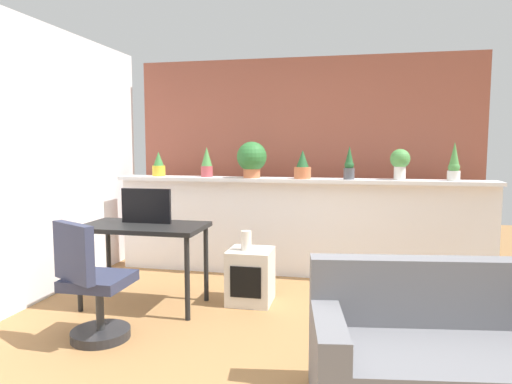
{
  "coord_description": "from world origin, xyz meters",
  "views": [
    {
      "loc": [
        0.6,
        -3.05,
        1.47
      ],
      "look_at": [
        -0.29,
        1.16,
        1.02
      ],
      "focal_mm": 32.37,
      "sensor_mm": 36.0,
      "label": 1
    }
  ],
  "objects": [
    {
      "name": "potted_plant_2",
      "position": [
        -0.51,
        1.94,
        1.31
      ],
      "size": [
        0.33,
        0.33,
        0.4
      ],
      "color": "#C66B42",
      "rests_on": "plant_shelf"
    },
    {
      "name": "office_chair",
      "position": [
        -1.28,
        -0.05,
        0.39
      ],
      "size": [
        0.52,
        0.52,
        0.91
      ],
      "color": "#262628",
      "rests_on": "ground"
    },
    {
      "name": "couch",
      "position": [
        1.17,
        -0.48,
        0.28
      ],
      "size": [
        1.65,
        0.98,
        0.8
      ],
      "color": "slate",
      "rests_on": "ground"
    },
    {
      "name": "desk",
      "position": [
        -1.23,
        0.74,
        0.67
      ],
      "size": [
        1.1,
        0.6,
        0.75
      ],
      "color": "black",
      "rests_on": "ground"
    },
    {
      "name": "tv_monitor",
      "position": [
        -1.24,
        0.82,
        0.91
      ],
      "size": [
        0.47,
        0.04,
        0.32
      ],
      "primitive_type": "cube",
      "color": "black",
      "rests_on": "desk"
    },
    {
      "name": "vase_on_shelf",
      "position": [
        -0.35,
        1.0,
        0.59
      ],
      "size": [
        0.1,
        0.1,
        0.18
      ],
      "primitive_type": "cylinder",
      "color": "silver",
      "rests_on": "side_cube_shelf"
    },
    {
      "name": "ground_plane",
      "position": [
        0.0,
        0.0,
        0.0
      ],
      "size": [
        12.0,
        12.0,
        0.0
      ],
      "primitive_type": "plane",
      "color": "#9E7042"
    },
    {
      "name": "potted_plant_0",
      "position": [
        -1.63,
        1.99,
        1.22
      ],
      "size": [
        0.15,
        0.15,
        0.28
      ],
      "color": "gold",
      "rests_on": "plant_shelf"
    },
    {
      "name": "potted_plant_6",
      "position": [
        1.6,
        1.96,
        1.27
      ],
      "size": [
        0.13,
        0.13,
        0.4
      ],
      "color": "silver",
      "rests_on": "plant_shelf"
    },
    {
      "name": "plant_shelf",
      "position": [
        0.0,
        1.96,
        1.08
      ],
      "size": [
        4.12,
        0.32,
        0.04
      ],
      "primitive_type": "cube",
      "color": "white",
      "rests_on": "divider_wall"
    },
    {
      "name": "side_wall_left",
      "position": [
        -2.31,
        0.4,
        1.3
      ],
      "size": [
        0.12,
        4.4,
        2.6
      ],
      "primitive_type": "cube",
      "color": "white",
      "rests_on": "ground"
    },
    {
      "name": "potted_plant_1",
      "position": [
        -1.04,
        1.99,
        1.26
      ],
      "size": [
        0.13,
        0.13,
        0.34
      ],
      "color": "#B7474C",
      "rests_on": "plant_shelf"
    },
    {
      "name": "potted_plant_4",
      "position": [
        0.55,
        1.93,
        1.25
      ],
      "size": [
        0.12,
        0.12,
        0.36
      ],
      "color": "#4C4C51",
      "rests_on": "plant_shelf"
    },
    {
      "name": "potted_plant_5",
      "position": [
        1.07,
        1.98,
        1.29
      ],
      "size": [
        0.2,
        0.2,
        0.32
      ],
      "color": "silver",
      "rests_on": "plant_shelf"
    },
    {
      "name": "potted_plant_3",
      "position": [
        0.06,
        1.93,
        1.23
      ],
      "size": [
        0.18,
        0.18,
        0.31
      ],
      "color": "#C66B42",
      "rests_on": "plant_shelf"
    },
    {
      "name": "side_cube_shelf",
      "position": [
        -0.32,
        1.02,
        0.25
      ],
      "size": [
        0.4,
        0.41,
        0.5
      ],
      "color": "silver",
      "rests_on": "ground"
    },
    {
      "name": "divider_wall",
      "position": [
        0.0,
        2.0,
        0.53
      ],
      "size": [
        4.12,
        0.16,
        1.06
      ],
      "primitive_type": "cube",
      "color": "white",
      "rests_on": "ground"
    },
    {
      "name": "brick_wall_behind",
      "position": [
        0.0,
        2.6,
        1.25
      ],
      "size": [
        4.12,
        0.1,
        2.5
      ],
      "primitive_type": "cube",
      "color": "#9E5442",
      "rests_on": "ground"
    }
  ]
}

